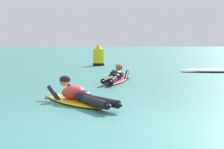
% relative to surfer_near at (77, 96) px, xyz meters
% --- Properties ---
extents(ground_plane, '(120.00, 120.00, 0.00)m').
position_rel_surfer_near_xyz_m(ground_plane, '(0.98, 7.80, -0.14)').
color(ground_plane, '#387A75').
extents(surfer_near, '(1.44, 2.35, 0.54)m').
position_rel_surfer_near_xyz_m(surfer_near, '(0.00, 0.00, 0.00)').
color(surfer_near, yellow).
rests_on(surfer_near, ground).
extents(surfer_far, '(1.22, 2.69, 0.54)m').
position_rel_surfer_near_xyz_m(surfer_far, '(1.26, 3.83, -0.00)').
color(surfer_far, '#E54C66').
rests_on(surfer_far, ground).
extents(whitewater_far_band, '(3.19, 1.46, 0.14)m').
position_rel_surfer_near_xyz_m(whitewater_far_band, '(5.67, 6.88, -0.07)').
color(whitewater_far_band, white).
rests_on(whitewater_far_band, ground).
extents(channel_marker_buoy, '(0.54, 0.54, 1.02)m').
position_rel_surfer_near_xyz_m(channel_marker_buoy, '(1.45, 11.22, 0.27)').
color(channel_marker_buoy, yellow).
rests_on(channel_marker_buoy, ground).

